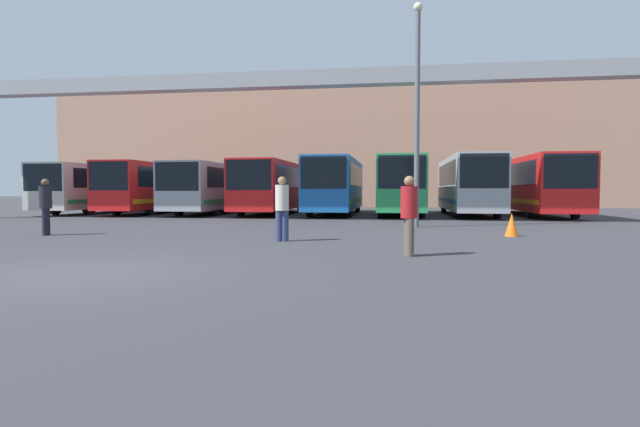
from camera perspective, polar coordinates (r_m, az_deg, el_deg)
ground_plane at (r=9.77m, az=-25.56°, el=-6.19°), size 200.00×200.00×0.00m
building_backdrop at (r=50.02m, az=2.26°, el=6.95°), size 52.90×12.00×10.39m
overhead_gantry at (r=23.52m, az=-5.15°, el=13.46°), size 36.10×0.80×6.83m
bus_slot_0 at (r=35.59m, az=-23.67°, el=2.89°), size 2.55×11.13×3.01m
bus_slot_1 at (r=33.94m, az=-17.90°, el=3.10°), size 2.47×11.67×3.10m
bus_slot_2 at (r=32.72m, az=-11.57°, el=3.13°), size 2.62×12.32×3.03m
bus_slot_3 at (r=30.73m, az=-5.37°, el=3.31°), size 2.62×10.51×3.13m
bus_slot_4 at (r=30.15m, az=1.83°, el=3.47°), size 2.54×10.73×3.27m
bus_slot_5 at (r=29.62m, az=9.20°, el=3.46°), size 2.54×10.09×3.27m
bus_slot_6 at (r=30.17m, az=16.55°, el=3.41°), size 2.48×10.60×3.32m
bus_slot_7 at (r=31.65m, az=23.31°, el=3.23°), size 2.61×12.05×3.27m
pedestrian_near_right at (r=11.21m, az=10.14°, el=-0.01°), size 0.37×0.37×1.78m
pedestrian_mid_left at (r=14.31m, az=-4.36°, el=0.75°), size 0.39×0.39×1.85m
pedestrian_near_left at (r=18.44m, az=-28.86°, el=0.82°), size 0.38×0.38×1.83m
traffic_cone at (r=16.90m, az=21.06°, el=-1.22°), size 0.42×0.42×0.73m
lamp_post at (r=20.36m, az=11.05°, el=11.91°), size 0.36×0.36×8.76m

